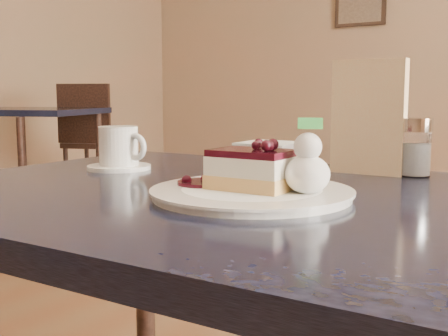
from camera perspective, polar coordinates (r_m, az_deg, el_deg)
The scene contains 10 objects.
main_table at distance 0.85m, azimuth 4.34°, elevation -7.44°, with size 1.15×0.79×0.70m.
dessert_plate at distance 0.79m, azimuth 2.82°, elevation -2.61°, with size 0.28×0.28×0.01m, color white.
cheesecake_slice at distance 0.79m, azimuth 2.83°, elevation -0.18°, with size 0.12×0.08×0.06m.
whipped_cream at distance 0.76m, azimuth 8.46°, elevation -0.62°, with size 0.06×0.06×0.05m.
berry_sauce at distance 0.83m, azimuth -2.19°, elevation -1.53°, with size 0.08×0.08×0.01m, color black.
coffee_set at distance 1.10m, azimuth -10.56°, elevation 1.78°, with size 0.13×0.12×0.08m.
menu_card at distance 1.05m, azimuth 14.46°, elevation 5.02°, with size 0.13×0.03×0.21m, color beige.
sugar_shaker at distance 1.04m, azimuth 18.88°, elevation 2.06°, with size 0.06×0.06×0.10m.
napkin_stack at distance 1.16m, azimuth 4.64°, elevation 1.46°, with size 0.11×0.11×0.05m, color white.
bg_table_far_left at distance 4.22m, azimuth -19.56°, elevation -3.55°, with size 1.22×1.82×1.21m.
Camera 1 is at (0.48, -0.37, 0.85)m, focal length 45.00 mm.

